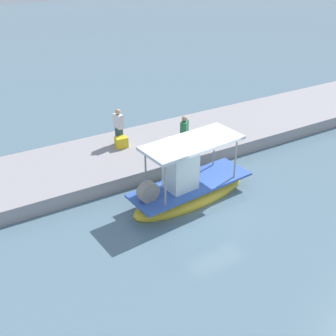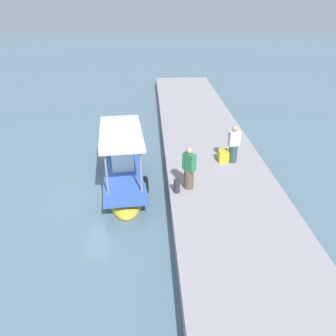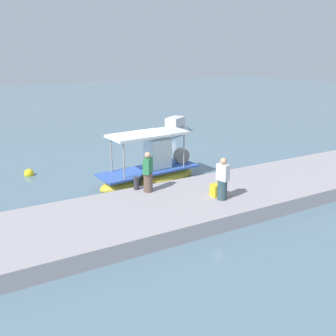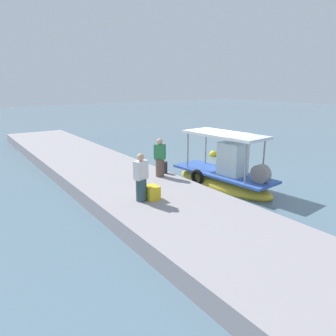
% 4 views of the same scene
% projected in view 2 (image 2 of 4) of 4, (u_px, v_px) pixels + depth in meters
% --- Properties ---
extents(ground_plane, '(120.00, 120.00, 0.00)m').
position_uv_depth(ground_plane, '(112.00, 192.00, 14.22)').
color(ground_plane, slate).
extents(dock_quay, '(36.00, 4.38, 0.61)m').
position_uv_depth(dock_quay, '(220.00, 183.00, 14.31)').
color(dock_quay, '#999397').
rests_on(dock_quay, ground_plane).
extents(main_fishing_boat, '(5.39, 2.14, 2.84)m').
position_uv_depth(main_fishing_boat, '(124.00, 175.00, 14.55)').
color(main_fishing_boat, gold).
rests_on(main_fishing_boat, ground_plane).
extents(fisherman_near_bollard, '(0.54, 0.54, 1.71)m').
position_uv_depth(fisherman_near_bollard, '(189.00, 170.00, 13.02)').
color(fisherman_near_bollard, brown).
rests_on(fisherman_near_bollard, dock_quay).
extents(fisherman_by_crate, '(0.45, 0.53, 1.71)m').
position_uv_depth(fisherman_by_crate, '(234.00, 146.00, 15.04)').
color(fisherman_by_crate, '#2F484F').
rests_on(fisherman_by_crate, dock_quay).
extents(mooring_bollard, '(0.24, 0.24, 0.54)m').
position_uv_depth(mooring_bollard, '(177.00, 186.00, 12.95)').
color(mooring_bollard, '#2D2D33').
rests_on(mooring_bollard, dock_quay).
extents(cargo_crate, '(0.56, 0.46, 0.49)m').
position_uv_depth(cargo_crate, '(223.00, 156.00, 15.34)').
color(cargo_crate, gold).
rests_on(cargo_crate, dock_quay).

